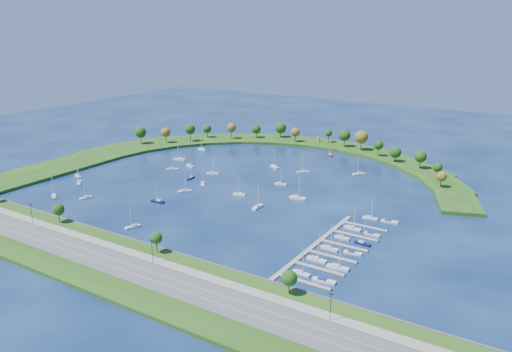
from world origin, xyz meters
The scene contains 40 objects.
ground centered at (0.00, 0.00, 0.00)m, with size 700.00×700.00×0.00m, color #071A42.
south_shoreline centered at (0.03, -122.88, 1.00)m, with size 420.00×43.10×11.60m.
breakwater centered at (-46.33, 48.72, 0.99)m, with size 286.74×247.64×2.00m.
breakwater_trees centered at (-18.43, 89.50, 10.58)m, with size 239.67×92.45×15.28m.
harbor_tower centered at (-6.70, 119.78, 4.12)m, with size 2.60×2.60×4.14m.
dock_system centered at (85.30, -61.00, 0.35)m, with size 24.28×82.00×1.60m.
moored_boat_0 centered at (-57.87, -2.28, 0.89)m, with size 7.10×7.06×11.50m.
moored_boat_1 centered at (-34.21, -11.51, 0.86)m, with size 2.94×7.24×10.33m.
moored_boat_2 centered at (17.29, 89.95, 0.89)m, with size 7.05×6.96×11.38m.
moored_boat_3 centered at (42.00, -9.07, 0.97)m, with size 9.88×4.26×14.06m.
moored_boat_4 centered at (-86.56, -56.93, 0.92)m, with size 7.85×7.52×12.49m.
moored_boat_5 centered at (-78.12, -81.62, 0.90)m, with size 8.03×6.30×11.91m.
moored_boat_6 centered at (-75.09, 52.42, 0.89)m, with size 8.07×3.60×11.46m.
moored_boat_7 centered at (-99.02, -47.67, 0.90)m, with size 8.25×5.51×11.86m.
moored_boat_8 centered at (20.73, 8.35, 0.88)m, with size 7.82×3.96×11.07m.
moored_boat_9 centered at (-28.33, 3.55, 0.91)m, with size 8.21×6.57×12.23m.
moored_boat_10 centered at (-60.97, -73.30, 0.87)m, with size 3.96×7.40×10.47m.
moored_boat_11 centered at (30.44, -33.72, 0.93)m, with size 2.71×8.85×12.91m.
moored_boat_12 centered at (-52.82, 10.36, 0.90)m, with size 8.26×5.12×11.78m.
moored_boat_13 centered at (-1.63, 39.72, 0.93)m, with size 8.86×6.32×12.86m.
moored_boat_14 centered at (-6.94, -89.94, 0.88)m, with size 4.59×7.80×11.08m.
moored_boat_15 centered at (20.88, 39.23, 0.92)m, with size 7.87×7.62×12.58m.
moored_boat_16 centered at (-20.04, -17.16, 0.88)m, with size 6.29×7.30×11.13m.
moored_boat_17 centered at (-70.53, 19.95, 0.94)m, with size 9.20×5.02×13.03m.
moored_boat_18 centered at (-20.51, -34.14, 0.91)m, with size 6.75×7.93×12.05m.
moored_boat_19 centered at (53.98, 54.79, 0.91)m, with size 7.28×7.59×12.08m.
moored_boat_20 centered at (-21.74, -56.00, 0.90)m, with size 8.32×3.20×11.93m.
moored_boat_21 centered at (10.35, -21.59, 0.88)m, with size 7.79×3.44×11.07m.
docked_boat_0 centered at (85.53, -88.63, 0.88)m, with size 7.68×2.48×11.16m.
docked_boat_1 centered at (95.97, -89.69, 0.69)m, with size 9.51×3.83×1.88m.
docked_boat_2 centered at (85.51, -74.50, 0.93)m, with size 8.71×2.44×12.80m.
docked_boat_3 centered at (96.00, -76.58, 0.96)m, with size 9.64×3.71×13.82m.
docked_boat_4 centered at (85.52, -61.36, 0.91)m, with size 8.20×2.42×12.01m.
docked_boat_5 centered at (95.99, -59.97, 0.58)m, with size 8.00×3.23×1.59m.
docked_boat_6 centered at (85.54, -47.27, 0.87)m, with size 7.32×2.45×10.60m.
docked_boat_7 centered at (96.03, -48.26, 0.88)m, with size 7.75×3.07×11.08m.
docked_boat_8 centered at (85.51, -34.26, 0.92)m, with size 8.66×3.03×12.49m.
docked_boat_9 centered at (95.99, -35.92, 0.58)m, with size 7.84×2.62×1.58m.
docked_boat_10 centered at (87.93, -16.48, 0.88)m, with size 7.80×3.00×11.18m.
docked_boat_11 centered at (97.88, -15.83, 0.63)m, with size 8.67×3.60×1.72m.
Camera 1 is at (168.87, -254.84, 98.25)m, focal length 35.90 mm.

